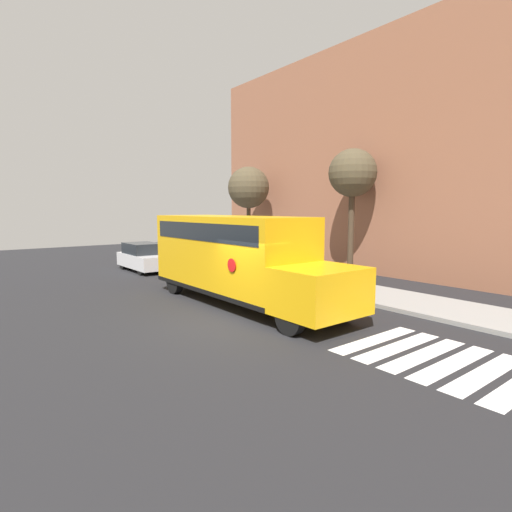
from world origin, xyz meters
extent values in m
plane|color=black|center=(0.00, 0.00, 0.00)|extent=(60.00, 60.00, 0.00)
cube|color=gray|center=(0.00, 6.50, 0.07)|extent=(44.00, 3.00, 0.15)
cube|color=#935B42|center=(0.00, 13.00, 6.30)|extent=(32.00, 4.00, 12.59)
cube|color=white|center=(3.84, 2.00, 0.00)|extent=(0.50, 3.20, 0.01)
cube|color=white|center=(4.54, 2.00, 0.00)|extent=(0.50, 3.20, 0.01)
cube|color=white|center=(5.24, 2.00, 0.00)|extent=(0.50, 3.20, 0.01)
cube|color=white|center=(5.94, 2.00, 0.00)|extent=(0.50, 3.20, 0.01)
cube|color=white|center=(6.64, 2.00, 0.00)|extent=(0.50, 3.20, 0.01)
cube|color=#EAA80F|center=(-2.45, 1.56, 1.84)|extent=(7.35, 2.50, 2.79)
cube|color=#EAA80F|center=(2.23, 1.56, 1.14)|extent=(2.01, 2.50, 1.37)
cube|color=black|center=(-2.45, 1.56, 0.53)|extent=(7.35, 2.54, 0.16)
cube|color=black|center=(-2.45, 1.56, 2.69)|extent=(6.76, 2.53, 0.64)
cylinder|color=red|center=(-0.43, 0.27, 1.70)|extent=(0.44, 0.02, 0.44)
cylinder|color=black|center=(2.13, 2.64, 0.50)|extent=(1.00, 0.30, 1.00)
cylinder|color=black|center=(2.13, 0.48, 0.50)|extent=(1.00, 0.30, 1.00)
cylinder|color=black|center=(-4.92, 2.64, 0.50)|extent=(1.00, 0.30, 1.00)
cylinder|color=black|center=(-4.92, 0.48, 0.50)|extent=(1.00, 0.30, 1.00)
cube|color=silver|center=(-11.58, 1.91, 0.59)|extent=(4.10, 1.72, 0.74)
cube|color=#1E2328|center=(-11.83, 1.91, 1.27)|extent=(2.30, 1.59, 0.61)
cylinder|color=black|center=(-10.23, 2.65, 0.32)|extent=(0.64, 0.22, 0.64)
cylinder|color=black|center=(-10.23, 1.17, 0.32)|extent=(0.64, 0.22, 0.64)
cylinder|color=black|center=(-12.94, 2.65, 0.32)|extent=(0.64, 0.22, 0.64)
cylinder|color=black|center=(-12.94, 1.17, 0.32)|extent=(0.64, 0.22, 0.64)
cylinder|color=#423323|center=(-11.21, 9.07, 2.05)|extent=(0.27, 0.27, 4.10)
sphere|color=#4C422D|center=(-11.21, 9.07, 4.91)|extent=(2.72, 2.72, 2.72)
cylinder|color=#423323|center=(-3.14, 9.62, 2.30)|extent=(0.31, 0.31, 4.60)
sphere|color=#4C422D|center=(-3.14, 9.62, 5.33)|extent=(2.43, 2.43, 2.43)
camera|label=1|loc=(10.06, -6.92, 3.50)|focal=28.00mm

